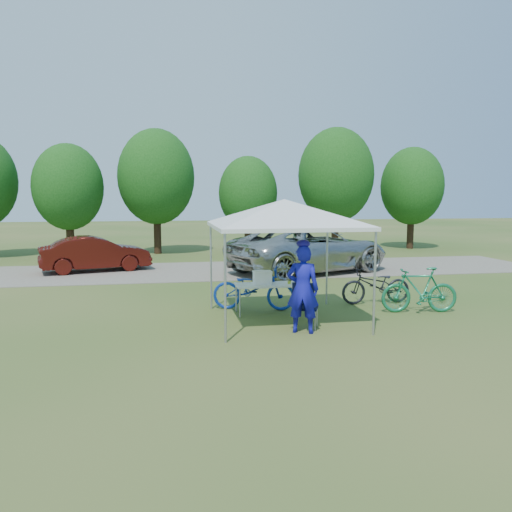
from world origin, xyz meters
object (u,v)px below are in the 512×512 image
Objects in this scene: cooler at (262,277)px; folding_table at (272,286)px; sedan at (95,254)px; folding_chair at (305,301)px; bike_green at (419,290)px; minivan at (310,249)px; cyclist at (303,289)px; bike_dark at (376,285)px; bike_blue at (254,288)px.

folding_table is at bearing 0.00° from cooler.
folding_table is 9.32m from sedan.
cooler is at bearing 137.33° from folding_chair.
bike_green is 6.77m from minivan.
bike_green is at bearing -8.76° from cooler.
folding_chair is 0.52× the size of cyclist.
folding_table is at bearing -60.56° from cyclist.
cyclist is 0.96× the size of bike_dark.
bike_blue is 8.76m from sedan.
sedan is (-5.09, 7.81, 0.01)m from folding_table.
minivan is (2.48, 7.97, -0.02)m from cyclist.
bike_blue is at bearing -162.86° from sedan.
bike_dark is (3.14, 0.56, -0.38)m from cooler.
bike_green is at bearing 26.55° from bike_dark.
folding_table is 0.96× the size of cyclist.
cyclist is 2.38m from bike_blue.
folding_chair is at bearing -66.36° from bike_green.
folding_chair is (0.42, -1.40, -0.11)m from folding_table.
cooler is at bearing 131.13° from minivan.
minivan is (3.10, 5.70, 0.35)m from bike_blue.
bike_green reaches higher than folding_chair.
cyclist is (-0.17, -0.42, 0.35)m from folding_chair.
cyclist is at bearing 139.62° from minivan.
minivan is (2.32, 7.55, 0.33)m from folding_chair.
bike_dark is (2.49, 1.96, -0.06)m from folding_chair.
cooler is 0.24× the size of bike_green.
bike_dark is (3.27, 0.11, -0.04)m from bike_blue.
folding_chair is at bearing -164.68° from sedan.
sedan is (-8.61, 8.39, 0.12)m from bike_green.
bike_dark is (2.91, 0.56, -0.18)m from folding_table.
folding_chair is 0.46× the size of bike_blue.
bike_dark is 5.60m from minivan.
bike_dark reaches higher than folding_chair.
cooler is at bearing -180.00° from folding_table.
bike_green is at bearing -9.33° from folding_table.
bike_dark is at bearing 10.04° from cooler.
folding_chair is at bearing 139.86° from minivan.
bike_blue reaches higher than folding_table.
cyclist is 11.02m from sedan.
cyclist is at bearing -166.53° from sedan.
folding_chair is 0.24× the size of sedan.
folding_chair is at bearing -73.25° from folding_table.
cooler is at bearing -147.07° from bike_blue.
sedan is (-4.86, 7.81, -0.20)m from cooler.
bike_blue is at bearing -53.38° from cyclist.
minivan is (-0.17, 5.59, 0.39)m from bike_dark.
bike_dark reaches higher than folding_table.
cyclist is 0.89× the size of bike_blue.
cooler is 0.11× the size of sedan.
bike_dark is 10.80m from sedan.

